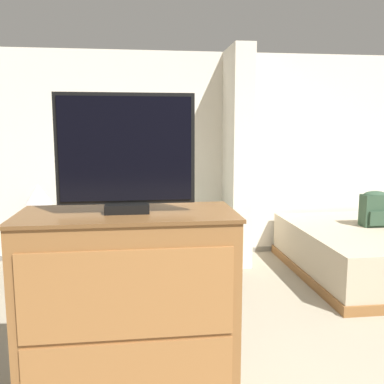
# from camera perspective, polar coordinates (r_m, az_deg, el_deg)

# --- Properties ---
(wall_back) EXTENTS (6.73, 0.16, 2.60)m
(wall_back) POSITION_cam_1_polar(r_m,az_deg,el_deg) (5.64, 3.80, 4.86)
(wall_back) COLOR silver
(wall_back) RESTS_ON ground_plane
(wall_partition_pillar) EXTENTS (0.24, 0.70, 2.60)m
(wall_partition_pillar) POSITION_cam_1_polar(r_m,az_deg,el_deg) (5.26, 6.04, 4.63)
(wall_partition_pillar) COLOR silver
(wall_partition_pillar) RESTS_ON ground_plane
(couch) EXTENTS (1.78, 0.84, 0.90)m
(couch) POSITION_cam_1_polar(r_m,az_deg,el_deg) (5.21, -8.36, -6.25)
(couch) COLOR #99A393
(couch) RESTS_ON ground_plane
(coffee_table) EXTENTS (0.75, 0.42, 0.39)m
(coffee_table) POSITION_cam_1_polar(r_m,az_deg,el_deg) (4.23, -7.68, -9.55)
(coffee_table) COLOR brown
(coffee_table) RESTS_ON ground_plane
(side_table) EXTENTS (0.43, 0.43, 0.57)m
(side_table) POSITION_cam_1_polar(r_m,az_deg,el_deg) (5.35, -19.59, -4.75)
(side_table) COLOR brown
(side_table) RESTS_ON ground_plane
(table_lamp) EXTENTS (0.32, 0.32, 0.44)m
(table_lamp) POSITION_cam_1_polar(r_m,az_deg,el_deg) (5.27, -19.80, -0.58)
(table_lamp) COLOR tan
(table_lamp) RESTS_ON side_table
(tv_dresser) EXTENTS (1.20, 0.57, 1.19)m
(tv_dresser) POSITION_cam_1_polar(r_m,az_deg,el_deg) (2.57, -8.31, -15.82)
(tv_dresser) COLOR brown
(tv_dresser) RESTS_ON ground_plane
(tv) EXTENTS (0.75, 0.16, 0.65)m
(tv) POSITION_cam_1_polar(r_m,az_deg,el_deg) (2.35, -8.79, 5.03)
(tv) COLOR black
(tv) RESTS_ON tv_dresser
(bed) EXTENTS (1.61, 2.05, 0.53)m
(bed) POSITION_cam_1_polar(r_m,az_deg,el_deg) (5.28, 22.46, -7.30)
(bed) COLOR brown
(bed) RESTS_ON ground_plane
(backpack) EXTENTS (0.29, 0.20, 0.41)m
(backpack) POSITION_cam_1_polar(r_m,az_deg,el_deg) (5.32, 23.15, -1.99)
(backpack) COLOR #2D4733
(backpack) RESTS_ON bed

